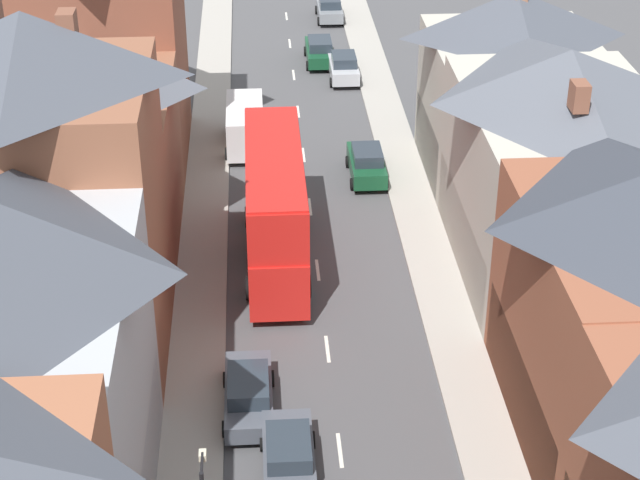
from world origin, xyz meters
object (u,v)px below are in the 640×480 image
car_parked_left_a (344,67)px  delivery_van (245,125)px  car_parked_right_a (320,51)px  double_decker_bus_lead (275,206)px  car_parked_left_b (330,8)px  car_near_silver (249,393)px  car_near_blue (289,456)px  car_mid_black (367,163)px

car_parked_left_a → delivery_van: bearing=-122.2°
car_parked_right_a → double_decker_bus_lead: bearing=-98.1°
double_decker_bus_lead → car_parked_left_a: double_decker_bus_lead is taller
car_parked_right_a → car_parked_left_b: car_parked_right_a is taller
car_near_silver → car_parked_left_a: 33.21m
double_decker_bus_lead → car_parked_left_b: double_decker_bus_lead is taller
double_decker_bus_lead → delivery_van: double_decker_bus_lead is taller
double_decker_bus_lead → car_near_silver: size_ratio=2.37×
car_near_blue → double_decker_bus_lead: bearing=90.0°
double_decker_bus_lead → car_near_blue: double_decker_bus_lead is taller
double_decker_bus_lead → car_parked_left_a: bearing=77.5°
car_parked_right_a → car_parked_left_b: size_ratio=1.03×
double_decker_bus_lead → car_near_silver: double_decker_bus_lead is taller
car_parked_left_a → car_parked_right_a: car_parked_left_a is taller
car_parked_right_a → car_parked_left_a: bearing=-67.4°
double_decker_bus_lead → car_parked_right_a: double_decker_bus_lead is taller
car_parked_left_a → car_parked_left_b: car_parked_left_a is taller
car_near_silver → double_decker_bus_lead: bearing=83.0°
car_near_blue → car_parked_right_a: (3.60, 39.23, 0.01)m
car_near_blue → car_near_silver: (-1.30, 3.49, -0.02)m
car_parked_left_b → car_near_silver: bearing=-97.9°
double_decker_bus_lead → car_near_silver: (-1.29, -10.53, -2.01)m
car_near_blue → car_parked_left_b: 48.39m
car_near_blue → car_parked_left_b: (4.90, 48.14, 0.00)m
double_decker_bus_lead → car_mid_black: double_decker_bus_lead is taller
delivery_van → car_mid_black: bearing=-33.9°
car_near_blue → delivery_van: 26.32m
car_near_silver → car_parked_right_a: car_parked_right_a is taller
car_near_blue → car_mid_black: car_mid_black is taller
car_parked_right_a → car_near_silver: bearing=-97.8°
delivery_van → car_parked_left_b: bearing=74.2°
double_decker_bus_lead → car_mid_black: 9.68m
car_near_silver → car_parked_left_b: 45.09m
car_near_blue → car_parked_left_a: bearing=82.3°
car_mid_black → double_decker_bus_lead: bearing=-121.2°
car_parked_right_a → car_mid_black: car_mid_black is taller
car_near_blue → car_parked_left_b: car_parked_left_b is taller
double_decker_bus_lead → car_near_blue: (0.01, -14.01, -1.99)m
car_mid_black → delivery_van: bearing=146.1°
car_mid_black → car_near_blue: bearing=-102.5°
car_parked_right_a → car_parked_left_b: (1.30, 8.92, -0.00)m
car_parked_left_a → car_parked_left_b: 12.03m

